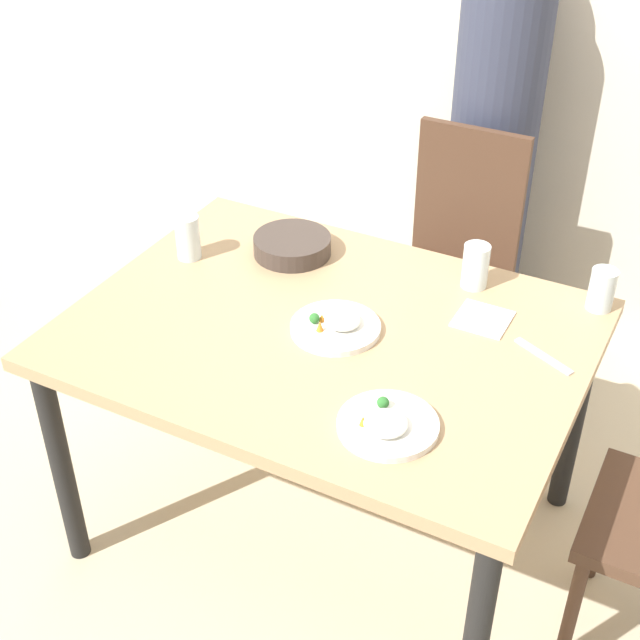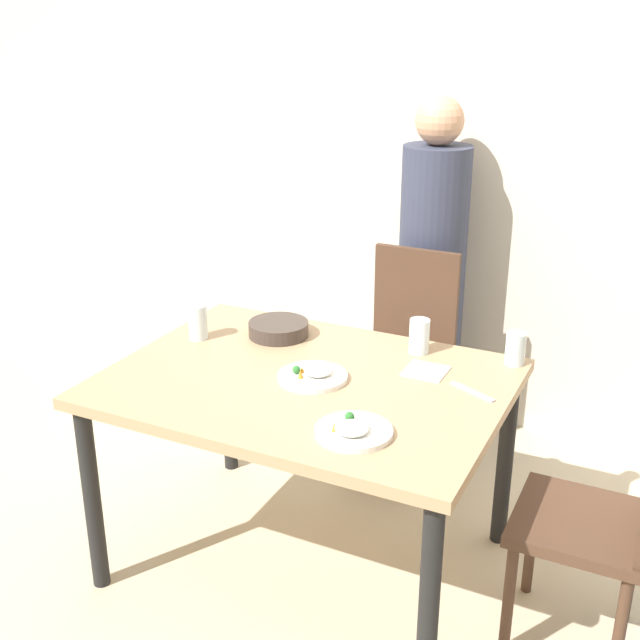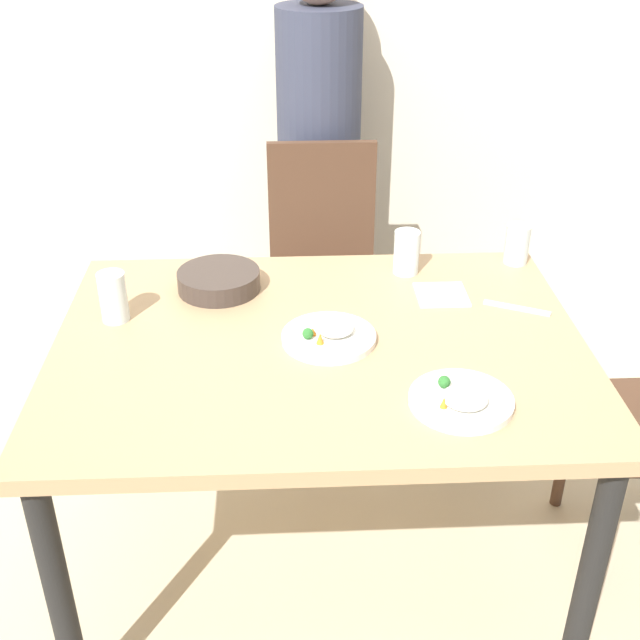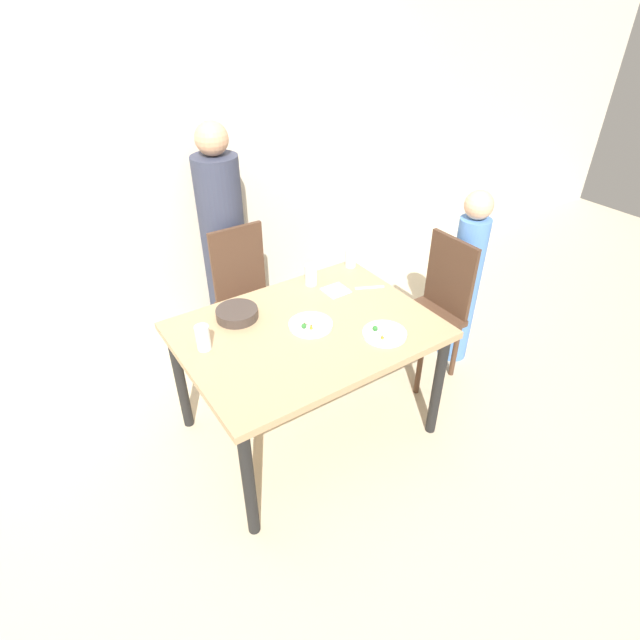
{
  "view_description": "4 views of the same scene",
  "coord_description": "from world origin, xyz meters",
  "px_view_note": "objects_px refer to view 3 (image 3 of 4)",
  "views": [
    {
      "loc": [
        0.87,
        -1.7,
        2.12
      ],
      "look_at": [
        0.01,
        -0.07,
        0.83
      ],
      "focal_mm": 50.0,
      "sensor_mm": 36.0,
      "label": 1
    },
    {
      "loc": [
        1.13,
        -2.21,
        1.93
      ],
      "look_at": [
        0.02,
        0.08,
        0.94
      ],
      "focal_mm": 45.0,
      "sensor_mm": 36.0,
      "label": 2
    },
    {
      "loc": [
        -0.08,
        -1.72,
        1.8
      ],
      "look_at": [
        -0.0,
        -0.09,
        0.87
      ],
      "focal_mm": 45.0,
      "sensor_mm": 36.0,
      "label": 3
    },
    {
      "loc": [
        -1.16,
        -1.86,
        2.3
      ],
      "look_at": [
        0.09,
        0.0,
        0.77
      ],
      "focal_mm": 28.0,
      "sensor_mm": 36.0,
      "label": 4
    }
  ],
  "objects_px": {
    "plate_rice_adult": "(461,400)",
    "glass_water_tall": "(406,252)",
    "chair_adult_spot": "(323,275)",
    "bowl_curry": "(219,280)",
    "person_adult": "(319,183)"
  },
  "relations": [
    {
      "from": "chair_adult_spot",
      "to": "person_adult",
      "type": "distance_m",
      "value": 0.39
    },
    {
      "from": "person_adult",
      "to": "chair_adult_spot",
      "type": "bearing_deg",
      "value": -90.0
    },
    {
      "from": "person_adult",
      "to": "bowl_curry",
      "type": "relative_size",
      "value": 6.89
    },
    {
      "from": "person_adult",
      "to": "glass_water_tall",
      "type": "bearing_deg",
      "value": -74.54
    },
    {
      "from": "chair_adult_spot",
      "to": "person_adult",
      "type": "relative_size",
      "value": 0.61
    },
    {
      "from": "plate_rice_adult",
      "to": "glass_water_tall",
      "type": "distance_m",
      "value": 0.67
    },
    {
      "from": "chair_adult_spot",
      "to": "bowl_curry",
      "type": "distance_m",
      "value": 0.69
    },
    {
      "from": "chair_adult_spot",
      "to": "person_adult",
      "type": "xyz_separation_m",
      "value": [
        0.0,
        0.32,
        0.23
      ]
    },
    {
      "from": "plate_rice_adult",
      "to": "glass_water_tall",
      "type": "bearing_deg",
      "value": 92.68
    },
    {
      "from": "person_adult",
      "to": "glass_water_tall",
      "type": "xyz_separation_m",
      "value": [
        0.22,
        -0.79,
        0.07
      ]
    },
    {
      "from": "chair_adult_spot",
      "to": "glass_water_tall",
      "type": "relative_size",
      "value": 7.56
    },
    {
      "from": "chair_adult_spot",
      "to": "glass_water_tall",
      "type": "xyz_separation_m",
      "value": [
        0.22,
        -0.47,
        0.3
      ]
    },
    {
      "from": "glass_water_tall",
      "to": "chair_adult_spot",
      "type": "bearing_deg",
      "value": 114.92
    },
    {
      "from": "chair_adult_spot",
      "to": "bowl_curry",
      "type": "bearing_deg",
      "value": -120.31
    },
    {
      "from": "plate_rice_adult",
      "to": "glass_water_tall",
      "type": "height_order",
      "value": "glass_water_tall"
    }
  ]
}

